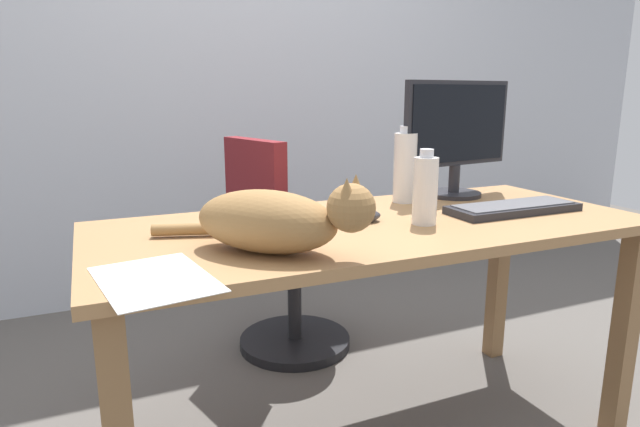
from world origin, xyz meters
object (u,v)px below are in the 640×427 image
at_px(monitor, 457,134).
at_px(computer_mouse, 363,216).
at_px(water_bottle, 405,167).
at_px(office_chair, 284,262).
at_px(keyboard, 513,208).
at_px(cat, 275,220).
at_px(spray_bottle, 425,190).

xyz_separation_m(monitor, computer_mouse, (-0.50, -0.23, -0.21)).
bearing_deg(water_bottle, monitor, 5.38).
relative_size(computer_mouse, water_bottle, 0.42).
distance_m(office_chair, keyboard, 0.97).
relative_size(monitor, keyboard, 1.09).
bearing_deg(cat, water_bottle, 32.91).
xyz_separation_m(cat, computer_mouse, (0.34, 0.19, -0.06)).
height_order(office_chair, water_bottle, water_bottle).
xyz_separation_m(office_chair, monitor, (0.51, -0.45, 0.55)).
height_order(cat, water_bottle, water_bottle).
bearing_deg(monitor, computer_mouse, -155.49).
distance_m(keyboard, water_bottle, 0.38).
height_order(computer_mouse, spray_bottle, spray_bottle).
xyz_separation_m(water_bottle, spray_bottle, (-0.12, -0.30, -0.02)).
bearing_deg(computer_mouse, keyboard, -8.25).
distance_m(cat, computer_mouse, 0.39).
bearing_deg(monitor, keyboard, -89.33).
xyz_separation_m(office_chair, spray_bottle, (0.16, -0.77, 0.43)).
height_order(keyboard, spray_bottle, spray_bottle).
bearing_deg(computer_mouse, monitor, 24.51).
height_order(computer_mouse, water_bottle, water_bottle).
bearing_deg(office_chair, water_bottle, -59.55).
distance_m(monitor, water_bottle, 0.25).
bearing_deg(office_chair, computer_mouse, -89.42).
distance_m(computer_mouse, spray_bottle, 0.19).
bearing_deg(water_bottle, spray_bottle, -111.95).
height_order(keyboard, computer_mouse, computer_mouse).
xyz_separation_m(cat, water_bottle, (0.61, 0.39, 0.04)).
height_order(office_chair, monitor, monitor).
relative_size(office_chair, spray_bottle, 4.22).
relative_size(monitor, computer_mouse, 4.35).
relative_size(office_chair, computer_mouse, 8.35).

